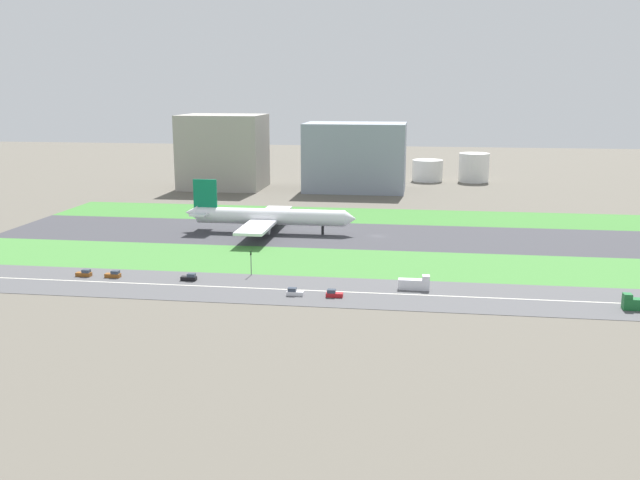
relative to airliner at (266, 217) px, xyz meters
The scene contains 20 objects.
ground_plane 41.94m from the airliner, ahead, with size 800.00×800.00×0.00m, color #5B564C.
runway 41.93m from the airliner, ahead, with size 280.00×46.00×0.10m, color #38383D.
grass_median_north 58.64m from the airliner, 44.67° to the left, with size 280.00×36.00×0.10m, color #3D7A33.
grass_median_south 58.64m from the airliner, 44.67° to the right, with size 280.00×36.00×0.10m, color #427F38.
highway 84.18m from the airliner, 60.40° to the right, with size 280.00×28.00×0.10m, color #4C4C4F.
highway_centerline 84.18m from the airliner, 60.40° to the right, with size 266.00×0.50×0.01m, color silver.
airliner is the anchor object (origin of this frame).
car_2 74.45m from the airliner, 113.70° to the right, with size 4.40×1.80×2.00m.
truck_0 135.51m from the airliner, 35.17° to the right, with size 8.40×2.50×4.00m.
car_1 82.00m from the airliner, 72.40° to the right, with size 4.40×1.80×2.00m.
car_0 85.71m from the airliner, 65.75° to the right, with size 4.40×1.80×2.00m.
truck_1 88.20m from the airliner, 50.54° to the right, with size 8.40×2.50×4.00m.
car_4 78.43m from the airliner, 119.65° to the right, with size 4.40×1.80×2.00m.
car_3 68.59m from the airliner, 96.05° to the right, with size 4.40×1.80×2.00m.
traffic_light 60.67m from the airliner, 81.70° to the right, with size 0.36×0.50×7.20m.
terminal_building 124.62m from the airliner, 113.06° to the left, with size 43.36×34.00×39.15m, color #9E998E.
hangar_building 116.73m from the airliner, 78.90° to the left, with size 52.16×31.85×35.30m, color gray.
fuel_tank_west 161.28m from the airliner, 80.35° to the left, with size 21.49×21.49×12.54m, color silver.
fuel_tank_centre 170.07m from the airliner, 69.22° to the left, with size 17.52×17.52×12.22m, color silver.
fuel_tank_east 181.10m from the airliner, 61.41° to the left, with size 17.10×17.10×16.42m, color silver.
Camera 1 is at (15.24, -252.25, 53.72)m, focal length 39.45 mm.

